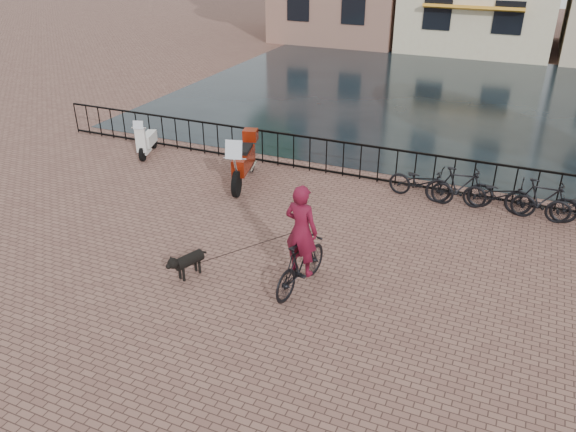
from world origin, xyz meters
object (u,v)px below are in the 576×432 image
at_px(dog, 189,263).
at_px(scooter, 147,134).
at_px(motorcycle, 243,156).
at_px(cyclist, 301,245).

bearing_deg(dog, scooter, 152.92).
bearing_deg(motorcycle, dog, -90.58).
xyz_separation_m(cyclist, scooter, (-7.04, 4.79, -0.32)).
height_order(cyclist, motorcycle, cyclist).
xyz_separation_m(dog, motorcycle, (-1.12, 4.52, 0.51)).
bearing_deg(cyclist, motorcycle, -42.16).
distance_m(cyclist, dog, 2.35).
height_order(cyclist, scooter, cyclist).
height_order(dog, scooter, scooter).
relative_size(dog, motorcycle, 0.40).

